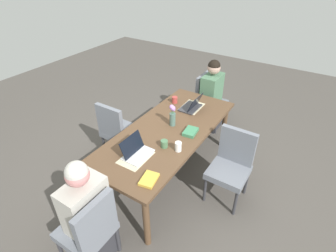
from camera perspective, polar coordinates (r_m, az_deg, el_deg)
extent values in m
plane|color=#4C4742|center=(3.69, 0.00, -10.22)|extent=(10.00, 10.00, 0.00)
cube|color=brown|center=(3.23, 0.00, -1.03)|extent=(2.13, 0.91, 0.04)
cylinder|color=brown|center=(2.75, -4.68, -19.95)|extent=(0.07, 0.07, 0.70)
cylinder|color=brown|center=(4.05, 12.03, -0.19)|extent=(0.07, 0.07, 0.70)
cylinder|color=brown|center=(3.12, -16.16, -13.27)|extent=(0.07, 0.07, 0.70)
cylinder|color=brown|center=(4.31, 2.82, 2.80)|extent=(0.07, 0.07, 0.70)
cube|color=slate|center=(4.50, 9.44, 4.71)|extent=(0.44, 0.44, 0.08)
cube|color=slate|center=(4.45, 7.51, 8.36)|extent=(0.42, 0.06, 0.45)
cylinder|color=#333338|center=(4.71, 12.24, 2.62)|extent=(0.04, 0.04, 0.37)
cylinder|color=#333338|center=(4.40, 10.39, 0.47)|extent=(0.04, 0.04, 0.37)
cylinder|color=#333338|center=(4.83, 8.08, 3.90)|extent=(0.04, 0.04, 0.37)
cylinder|color=#333338|center=(4.53, 6.00, 1.90)|extent=(0.04, 0.04, 0.37)
cube|color=#2D2D33|center=(4.54, 8.91, 2.36)|extent=(0.34, 0.36, 0.45)
cube|color=#4C7556|center=(4.32, 9.46, 7.75)|extent=(0.40, 0.24, 0.50)
sphere|color=tan|center=(4.17, 9.94, 12.31)|extent=(0.20, 0.20, 0.20)
sphere|color=black|center=(4.16, 9.98, 12.69)|extent=(0.19, 0.19, 0.19)
cube|color=slate|center=(2.72, -17.38, -20.84)|extent=(0.44, 0.44, 0.08)
cube|color=slate|center=(2.42, -15.28, -19.48)|extent=(0.42, 0.06, 0.45)
cylinder|color=#333338|center=(2.96, -22.20, -23.71)|extent=(0.04, 0.04, 0.37)
cylinder|color=#333338|center=(3.06, -16.46, -19.25)|extent=(0.04, 0.04, 0.37)
cylinder|color=#333338|center=(2.88, -10.83, -22.97)|extent=(0.04, 0.04, 0.37)
cube|color=#2D2D33|center=(2.89, -15.80, -22.25)|extent=(0.34, 0.36, 0.45)
cube|color=#B7B2A8|center=(2.52, -17.50, -16.12)|extent=(0.40, 0.24, 0.50)
sphere|color=#D28583|center=(2.26, -19.10, -10.00)|extent=(0.20, 0.20, 0.20)
sphere|color=beige|center=(2.24, -19.24, -9.44)|extent=(0.19, 0.19, 0.19)
cube|color=slate|center=(3.19, 12.93, -9.75)|extent=(0.44, 0.44, 0.08)
cube|color=slate|center=(3.17, 14.79, -4.19)|extent=(0.06, 0.42, 0.45)
cylinder|color=#333338|center=(3.19, 14.38, -15.88)|extent=(0.04, 0.04, 0.37)
cylinder|color=#333338|center=(3.26, 8.00, -13.46)|extent=(0.04, 0.04, 0.37)
cylinder|color=#333338|center=(3.45, 16.60, -11.61)|extent=(0.04, 0.04, 0.37)
cylinder|color=#333338|center=(3.52, 10.72, -9.51)|extent=(0.04, 0.04, 0.37)
cube|color=slate|center=(3.82, -10.10, -1.15)|extent=(0.44, 0.44, 0.08)
cube|color=slate|center=(3.56, -12.51, 0.87)|extent=(0.06, 0.42, 0.45)
cylinder|color=#333338|center=(4.17, -10.07, -1.61)|extent=(0.04, 0.04, 0.37)
cylinder|color=#333338|center=(3.96, -5.92, -3.34)|extent=(0.04, 0.04, 0.37)
cylinder|color=#333338|center=(3.96, -13.66, -4.29)|extent=(0.04, 0.04, 0.37)
cylinder|color=#333338|center=(3.74, -9.47, -6.29)|extent=(0.04, 0.04, 0.37)
cylinder|color=#4C6B60|center=(3.26, 0.99, 1.47)|extent=(0.08, 0.08, 0.17)
sphere|color=#B27AC6|center=(3.19, 1.13, 3.62)|extent=(0.05, 0.05, 0.05)
cylinder|color=#477A3D|center=(3.21, 1.13, 3.22)|extent=(0.01, 0.01, 0.05)
sphere|color=#B27AC6|center=(3.17, 0.81, 4.14)|extent=(0.06, 0.06, 0.06)
cylinder|color=#477A3D|center=(3.19, 0.80, 3.44)|extent=(0.01, 0.01, 0.09)
sphere|color=#B27AC6|center=(3.17, 1.05, 3.86)|extent=(0.06, 0.06, 0.06)
cylinder|color=#477A3D|center=(3.19, 1.04, 3.29)|extent=(0.01, 0.01, 0.07)
cube|color=beige|center=(3.70, 5.14, 4.14)|extent=(0.37, 0.27, 0.00)
cube|color=beige|center=(2.82, -7.01, -6.80)|extent=(0.36, 0.27, 0.00)
cube|color=#38383D|center=(3.67, 4.85, 4.00)|extent=(0.32, 0.22, 0.02)
cube|color=black|center=(3.59, 5.94, 5.08)|extent=(0.31, 0.08, 0.19)
cube|color=silver|center=(2.84, -6.49, -6.20)|extent=(0.32, 0.22, 0.02)
cube|color=black|center=(2.82, -7.83, -4.07)|extent=(0.31, 0.08, 0.19)
cylinder|color=#47704C|center=(2.92, -0.82, -3.87)|extent=(0.08, 0.08, 0.08)
cylinder|color=#AD3D38|center=(3.78, 1.46, 5.70)|extent=(0.08, 0.08, 0.09)
cylinder|color=white|center=(2.86, 2.23, -4.47)|extent=(0.07, 0.07, 0.11)
cube|color=gold|center=(2.56, -4.14, -11.46)|extent=(0.22, 0.18, 0.03)
cube|color=#3D7F56|center=(3.16, 4.90, -1.25)|extent=(0.21, 0.16, 0.04)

